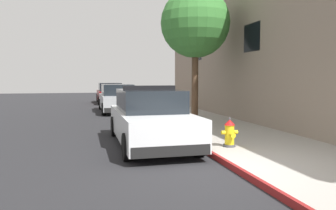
{
  "coord_description": "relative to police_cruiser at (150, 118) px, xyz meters",
  "views": [
    {
      "loc": [
        -2.95,
        -6.0,
        1.87
      ],
      "look_at": [
        -0.28,
        4.66,
        1.0
      ],
      "focal_mm": 35.37,
      "sensor_mm": 36.0,
      "label": 1
    }
  ],
  "objects": [
    {
      "name": "curb_painted_edge",
      "position": [
        1.13,
        6.8,
        -0.68
      ],
      "size": [
        0.08,
        60.0,
        0.13
      ],
      "primitive_type": "cube",
      "color": "maroon",
      "rests_on": "ground"
    },
    {
      "name": "ground_plane",
      "position": [
        -3.13,
        6.8,
        -0.84
      ],
      "size": [
        34.17,
        60.0,
        0.2
      ],
      "primitive_type": "cube",
      "color": "#232326"
    },
    {
      "name": "fire_hydrant",
      "position": [
        1.79,
        -1.45,
        -0.26
      ],
      "size": [
        0.44,
        0.4,
        0.76
      ],
      "color": "#4C4C51",
      "rests_on": "sidewalk_pavement"
    },
    {
      "name": "street_tree",
      "position": [
        2.69,
        3.99,
        3.41
      ],
      "size": [
        2.87,
        2.87,
        5.48
      ],
      "color": "brown",
      "rests_on": "sidewalk_pavement"
    },
    {
      "name": "police_cruiser",
      "position": [
        0.0,
        0.0,
        0.0
      ],
      "size": [
        1.94,
        4.84,
        1.68
      ],
      "color": "white",
      "rests_on": "ground"
    },
    {
      "name": "parked_car_silver_ahead",
      "position": [
        -0.01,
        9.7,
        -0.0
      ],
      "size": [
        1.94,
        4.84,
        1.56
      ],
      "color": "#B2B5BA",
      "rests_on": "ground"
    },
    {
      "name": "parked_car_dark_far",
      "position": [
        0.08,
        16.74,
        -0.0
      ],
      "size": [
        1.94,
        4.84,
        1.56
      ],
      "color": "maroon",
      "rests_on": "ground"
    },
    {
      "name": "sidewalk_pavement",
      "position": [
        2.87,
        6.8,
        -0.68
      ],
      "size": [
        3.4,
        60.0,
        0.13
      ],
      "primitive_type": "cube",
      "color": "#9E9991",
      "rests_on": "ground"
    },
    {
      "name": "storefront_building",
      "position": [
        8.41,
        2.68,
        2.61
      ],
      "size": [
        7.93,
        22.99,
        6.7
      ],
      "color": "gray",
      "rests_on": "ground"
    }
  ]
}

